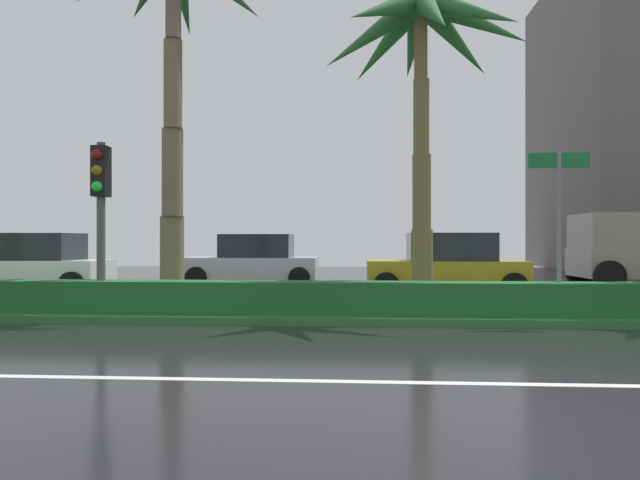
{
  "coord_description": "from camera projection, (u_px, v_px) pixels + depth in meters",
  "views": [
    {
      "loc": [
        -1.67,
        -4.31,
        1.5
      ],
      "look_at": [
        -2.65,
        10.25,
        1.52
      ],
      "focal_mm": 33.25,
      "sensor_mm": 36.0,
      "label": 1
    }
  ],
  "objects": [
    {
      "name": "car_in_traffic_second",
      "position": [
        254.0,
        261.0,
        19.61
      ],
      "size": [
        4.3,
        2.02,
        1.72
      ],
      "rotation": [
        0.0,
        0.0,
        3.14
      ],
      "color": "silver",
      "rests_on": "ground_plane"
    },
    {
      "name": "palm_tree_mid_left",
      "position": [
        172.0,
        0.0,
        12.56
      ],
      "size": [
        4.42,
        4.56,
        8.08
      ],
      "color": "brown",
      "rests_on": "median_strip"
    },
    {
      "name": "near_lane_divider_stripe",
      "position": [
        520.0,
        384.0,
        6.19
      ],
      "size": [
        81.0,
        0.14,
        0.01
      ],
      "primitive_type": "cube",
      "color": "white",
      "rests_on": "ground_plane"
    },
    {
      "name": "car_in_traffic_third",
      "position": [
        447.0,
        265.0,
        16.34
      ],
      "size": [
        4.3,
        2.02,
        1.72
      ],
      "rotation": [
        0.0,
        0.0,
        3.14
      ],
      "color": "#B28C1E",
      "rests_on": "ground_plane"
    },
    {
      "name": "palm_tree_centre_left",
      "position": [
        423.0,
        41.0,
        12.46
      ],
      "size": [
        4.51,
        4.52,
        6.89
      ],
      "color": "brown",
      "rests_on": "median_strip"
    },
    {
      "name": "car_in_traffic_leading",
      "position": [
        33.0,
        265.0,
        16.81
      ],
      "size": [
        4.3,
        2.02,
        1.72
      ],
      "rotation": [
        0.0,
        0.0,
        3.14
      ],
      "color": "white",
      "rests_on": "ground_plane"
    },
    {
      "name": "ground_plane",
      "position": [
        435.0,
        311.0,
        13.17
      ],
      "size": [
        90.0,
        42.0,
        0.1
      ],
      "primitive_type": "cube",
      "color": "black"
    },
    {
      "name": "traffic_signal_median_left",
      "position": [
        101.0,
        195.0,
        11.21
      ],
      "size": [
        0.28,
        0.43,
        3.22
      ],
      "color": "#4C4C47",
      "rests_on": "median_strip"
    },
    {
      "name": "median_hedge",
      "position": [
        452.0,
        299.0,
        10.78
      ],
      "size": [
        76.5,
        0.7,
        0.6
      ],
      "color": "#1E6028",
      "rests_on": "median_strip"
    },
    {
      "name": "street_name_sign",
      "position": [
        559.0,
        209.0,
        10.78
      ],
      "size": [
        1.1,
        0.08,
        3.0
      ],
      "color": "slate",
      "rests_on": "median_strip"
    },
    {
      "name": "median_strip",
      "position": [
        441.0,
        310.0,
        12.17
      ],
      "size": [
        85.5,
        4.0,
        0.15
      ],
      "primitive_type": "cube",
      "color": "#2D6B33",
      "rests_on": "ground_plane"
    }
  ]
}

